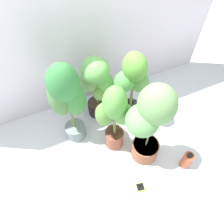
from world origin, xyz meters
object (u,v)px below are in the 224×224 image
Objects in this scene: potted_plant_back_left at (67,98)px; hygrometer_box at (140,187)px; nutrient_bottle at (187,160)px; potted_plant_front_right at (149,122)px; potted_plant_center at (114,116)px; potted_plant_back_center at (96,83)px; potted_plant_back_right at (132,87)px.

hygrometer_box is (0.35, -0.79, -0.59)m from potted_plant_back_left.
potted_plant_back_left reaches higher than nutrient_bottle.
potted_plant_front_right is 10.31× the size of hygrometer_box.
potted_plant_front_right is at bearing -48.52° from potted_plant_center.
potted_plant_back_center reaches higher than nutrient_bottle.
potted_plant_front_right is at bearing -42.99° from potted_plant_back_left.
potted_plant_front_right reaches higher than potted_plant_back_right.
potted_plant_back_left is (-0.33, 0.27, 0.11)m from potted_plant_center.
potted_plant_back_right is 0.87m from nutrient_bottle.
potted_plant_back_center is 0.80× the size of potted_plant_back_left.
nutrient_bottle is at bearing -42.03° from potted_plant_back_left.
potted_plant_back_center is 3.48× the size of nutrient_bottle.
potted_plant_back_left is 4.37× the size of nutrient_bottle.
nutrient_bottle is (0.33, -0.28, -0.47)m from potted_plant_front_right.
potted_plant_back_left reaches higher than potted_plant_back_right.
potted_plant_back_left is 1.05m from hygrometer_box.
potted_plant_back_center is 1.15m from nutrient_bottle.
potted_plant_back_right is 9.42× the size of hygrometer_box.
nutrient_bottle is at bearing 103.43° from hygrometer_box.
potted_plant_front_right is at bearing -74.48° from potted_plant_back_center.
hygrometer_box is at bearing -89.19° from potted_plant_back_center.
potted_plant_back_center is at bearing -167.80° from hygrometer_box.
potted_plant_back_right is at bearing -36.45° from potted_plant_back_center.
potted_plant_center is at bearing -141.33° from potted_plant_back_right.
potted_plant_back_right reaches higher than potted_plant_back_center.
potted_plant_center is at bearing 131.48° from potted_plant_front_right.
potted_plant_center is 3.75× the size of nutrient_bottle.
potted_plant_front_right is at bearing -102.21° from potted_plant_back_right.
potted_plant_center is 0.71m from hygrometer_box.
potted_plant_back_left reaches higher than potted_plant_center.
potted_plant_back_center is at bearing 143.55° from potted_plant_back_right.
potted_plant_front_right is 0.66m from hygrometer_box.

